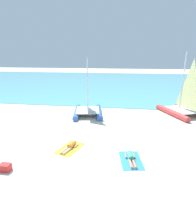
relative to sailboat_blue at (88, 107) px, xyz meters
The scene contains 9 objects.
ground_plane 3.05m from the sailboat_blue, 61.63° to the left, with size 120.00×120.00×0.00m, color beige.
ocean_water 22.72m from the sailboat_blue, 86.46° to the left, with size 120.00×40.00×0.05m, color #5BB2C1.
sailboat_blue is the anchor object (origin of this frame).
sailboat_red 8.90m from the sailboat_blue, ahead, with size 4.34×5.12×5.68m.
towel_left 6.71m from the sailboat_blue, 87.48° to the right, with size 1.10×1.90×0.01m, color yellow.
sunbather_left 6.63m from the sailboat_blue, 87.30° to the right, with size 0.79×1.55×0.30m.
towel_right 8.42m from the sailboat_blue, 62.51° to the right, with size 1.10×1.90×0.01m, color #338CD8.
sunbather_right 8.35m from the sailboat_blue, 62.36° to the right, with size 0.66×1.57×0.30m.
cooler_box 9.57m from the sailboat_blue, 102.81° to the right, with size 0.50×0.36×0.36m, color red.
Camera 1 is at (2.09, -8.99, 5.35)m, focal length 30.15 mm.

